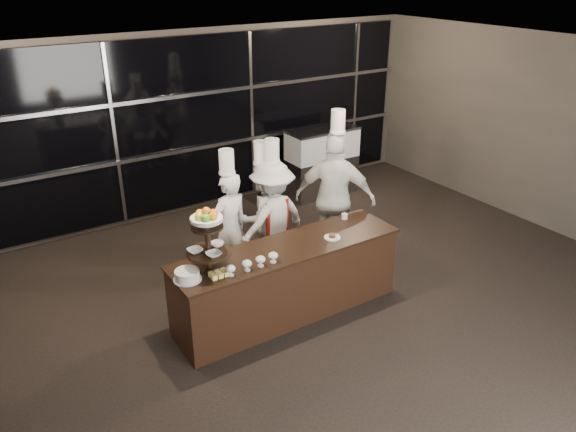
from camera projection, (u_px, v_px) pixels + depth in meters
room at (394, 242)px, 5.41m from camera, size 10.00×10.00×10.00m
window_wall at (187, 125)px, 9.17m from camera, size 8.60×0.10×2.80m
buffet_counter at (288, 280)px, 6.74m from camera, size 2.84×0.74×0.92m
display_stand at (208, 236)px, 5.88m from camera, size 0.48×0.48×0.74m
compotes at (253, 262)px, 6.06m from camera, size 0.64×0.11×0.12m
layer_cake at (187, 275)px, 5.85m from camera, size 0.30×0.30×0.11m
pastry_squares at (219, 274)px, 5.93m from camera, size 0.20×0.13×0.05m
small_plate at (332, 237)px, 6.75m from camera, size 0.20×0.20×0.05m
chef_cup at (344, 216)px, 7.24m from camera, size 0.08×0.08×0.07m
display_case at (322, 158)px, 10.16m from camera, size 1.31×0.57×1.24m
chef_a at (230, 227)px, 7.28m from camera, size 0.63×0.47×1.86m
chef_b at (262, 216)px, 7.64m from camera, size 0.76×0.60×1.85m
chef_c at (273, 218)px, 7.52m from camera, size 1.13×0.76×1.91m
chef_d at (335, 198)px, 7.77m from camera, size 1.11×1.12×2.21m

